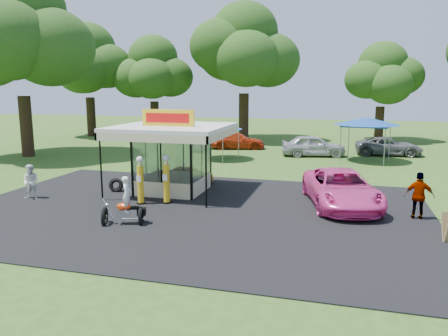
{
  "coord_description": "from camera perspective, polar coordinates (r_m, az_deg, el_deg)",
  "views": [
    {
      "loc": [
        6.18,
        -15.17,
        5.19
      ],
      "look_at": [
        0.93,
        4.0,
        1.55
      ],
      "focal_mm": 35.0,
      "sensor_mm": 36.0,
      "label": 1
    }
  ],
  "objects": [
    {
      "name": "ground",
      "position": [
        17.18,
        -6.58,
        -7.27
      ],
      "size": [
        120.0,
        120.0,
        0.0
      ],
      "primitive_type": "plane",
      "color": "#304F18",
      "rests_on": "ground"
    },
    {
      "name": "asphalt_apron",
      "position": [
        18.97,
        -4.33,
        -5.46
      ],
      "size": [
        20.0,
        14.0,
        0.04
      ],
      "primitive_type": "cube",
      "color": "black",
      "rests_on": "ground"
    },
    {
      "name": "gas_station_kiosk",
      "position": [
        22.02,
        -6.68,
        1.42
      ],
      "size": [
        5.4,
        5.4,
        4.18
      ],
      "color": "white",
      "rests_on": "ground"
    },
    {
      "name": "gas_pump_left",
      "position": [
        19.96,
        -10.86,
        -1.75
      ],
      "size": [
        0.41,
        0.41,
        2.21
      ],
      "color": "black",
      "rests_on": "ground"
    },
    {
      "name": "gas_pump_right",
      "position": [
        19.88,
        -7.54,
        -1.62
      ],
      "size": [
        0.42,
        0.42,
        2.27
      ],
      "color": "black",
      "rests_on": "ground"
    },
    {
      "name": "motorcycle",
      "position": [
        17.19,
        -12.73,
        -4.78
      ],
      "size": [
        1.75,
        1.22,
        1.98
      ],
      "rotation": [
        0.0,
        0.0,
        0.32
      ],
      "color": "black",
      "rests_on": "ground"
    },
    {
      "name": "spare_tires",
      "position": [
        22.78,
        -13.93,
        -2.19
      ],
      "size": [
        0.88,
        0.64,
        0.72
      ],
      "rotation": [
        0.0,
        0.0,
        0.21
      ],
      "color": "black",
      "rests_on": "ground"
    },
    {
      "name": "kiosk_car",
      "position": [
        24.28,
        -4.68,
        -0.83
      ],
      "size": [
        2.82,
        1.13,
        0.96
      ],
      "primitive_type": "imported",
      "rotation": [
        0.0,
        0.0,
        1.57
      ],
      "color": "yellow",
      "rests_on": "ground"
    },
    {
      "name": "pink_sedan",
      "position": [
        20.05,
        15.05,
        -2.6
      ],
      "size": [
        4.01,
        6.29,
        1.62
      ],
      "primitive_type": "imported",
      "rotation": [
        0.0,
        0.0,
        0.25
      ],
      "color": "#EB3F98",
      "rests_on": "ground"
    },
    {
      "name": "spectator_west",
      "position": [
        22.5,
        -23.87,
        -1.68
      ],
      "size": [
        0.89,
        0.74,
        1.66
      ],
      "primitive_type": "imported",
      "rotation": [
        0.0,
        0.0,
        0.15
      ],
      "color": "white",
      "rests_on": "ground"
    },
    {
      "name": "spectator_east_b",
      "position": [
        19.03,
        24.13,
        -3.37
      ],
      "size": [
        1.16,
        0.54,
        1.93
      ],
      "primitive_type": "imported",
      "rotation": [
        0.0,
        0.0,
        3.08
      ],
      "color": "gray",
      "rests_on": "ground"
    },
    {
      "name": "bg_car_b",
      "position": [
        37.89,
        1.7,
        3.58
      ],
      "size": [
        5.15,
        3.08,
        1.4
      ],
      "primitive_type": "imported",
      "rotation": [
        0.0,
        0.0,
        1.82
      ],
      "color": "#B62D0E",
      "rests_on": "ground"
    },
    {
      "name": "bg_car_c",
      "position": [
        34.39,
        11.6,
        2.89
      ],
      "size": [
        5.15,
        2.93,
        1.65
      ],
      "primitive_type": "imported",
      "rotation": [
        0.0,
        0.0,
        1.78
      ],
      "color": "#A7A7AC",
      "rests_on": "ground"
    },
    {
      "name": "bg_car_d",
      "position": [
        36.56,
        20.69,
        2.67
      ],
      "size": [
        5.14,
        2.54,
        1.4
      ],
      "primitive_type": "imported",
      "rotation": [
        0.0,
        0.0,
        1.61
      ],
      "color": "slate",
      "rests_on": "ground"
    },
    {
      "name": "tent_west",
      "position": [
        32.11,
        -1.05,
        5.47
      ],
      "size": [
        3.86,
        3.86,
        2.69
      ],
      "rotation": [
        0.0,
        0.0,
        -0.23
      ],
      "color": "gray",
      "rests_on": "ground"
    },
    {
      "name": "tent_east",
      "position": [
        32.78,
        18.15,
        5.8
      ],
      "size": [
        4.52,
        4.52,
        3.16
      ],
      "rotation": [
        0.0,
        0.0,
        -0.2
      ],
      "color": "gray",
      "rests_on": "ground"
    },
    {
      "name": "oak_far_a",
      "position": [
        50.11,
        -17.29,
        12.58
      ],
      "size": [
        9.94,
        9.94,
        11.78
      ],
      "color": "black",
      "rests_on": "ground"
    },
    {
      "name": "oak_far_b",
      "position": [
        47.98,
        -9.18,
        12.05
      ],
      "size": [
        8.78,
        8.78,
        10.47
      ],
      "color": "black",
      "rests_on": "ground"
    },
    {
      "name": "oak_far_c",
      "position": [
        44.55,
        2.65,
        14.5
      ],
      "size": [
        11.22,
        11.22,
        13.22
      ],
      "color": "black",
      "rests_on": "ground"
    },
    {
      "name": "oak_far_d",
      "position": [
        46.14,
        19.94,
        10.81
      ],
      "size": [
        7.93,
        7.93,
        9.44
      ],
      "color": "black",
      "rests_on": "ground"
    },
    {
      "name": "oak_near",
      "position": [
        36.86,
        -25.16,
        14.66
      ],
      "size": [
        11.84,
        11.84,
        13.63
      ],
      "color": "black",
      "rests_on": "ground"
    }
  ]
}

